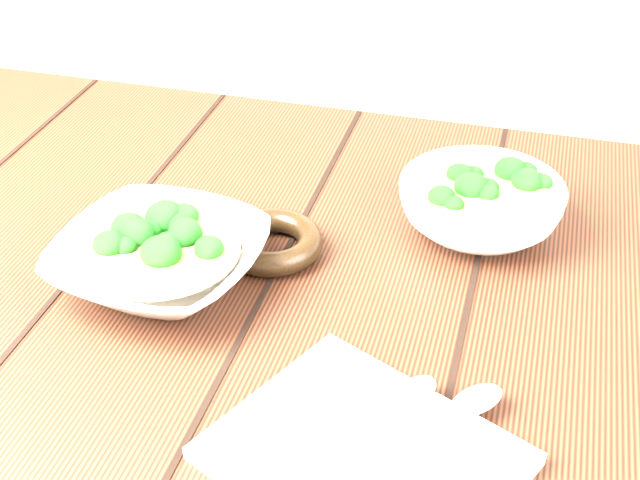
# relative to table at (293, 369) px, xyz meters

# --- Properties ---
(table) EXTENTS (1.20, 0.80, 0.75)m
(table) POSITION_rel_table_xyz_m (0.00, 0.00, 0.00)
(table) COLOR #32180E
(table) RESTS_ON ground
(soup_bowl_front) EXTENTS (0.23, 0.23, 0.06)m
(soup_bowl_front) POSITION_rel_table_xyz_m (-0.13, -0.03, 0.15)
(soup_bowl_front) COLOR silver
(soup_bowl_front) RESTS_ON table
(soup_bowl_back) EXTENTS (0.21, 0.21, 0.06)m
(soup_bowl_back) POSITION_rel_table_xyz_m (0.17, 0.15, 0.15)
(soup_bowl_back) COLOR silver
(soup_bowl_back) RESTS_ON table
(trivet) EXTENTS (0.13, 0.13, 0.03)m
(trivet) POSITION_rel_table_xyz_m (-0.03, 0.04, 0.13)
(trivet) COLOR black
(trivet) RESTS_ON table
(napkin) EXTENTS (0.28, 0.26, 0.01)m
(napkin) POSITION_rel_table_xyz_m (0.13, -0.21, 0.13)
(napkin) COLOR beige
(napkin) RESTS_ON table
(spoon_left) EXTENTS (0.10, 0.17, 0.01)m
(spoon_left) POSITION_rel_table_xyz_m (0.13, -0.17, 0.14)
(spoon_left) COLOR #A29F8F
(spoon_left) RESTS_ON napkin
(spoon_right) EXTENTS (0.13, 0.16, 0.01)m
(spoon_right) POSITION_rel_table_xyz_m (0.18, -0.16, 0.14)
(spoon_right) COLOR #A29F8F
(spoon_right) RESTS_ON napkin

